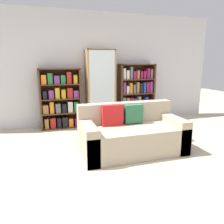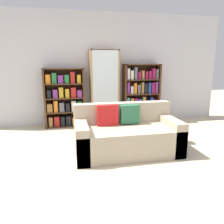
% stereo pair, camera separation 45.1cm
% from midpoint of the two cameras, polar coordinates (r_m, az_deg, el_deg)
% --- Properties ---
extents(ground_plane, '(16.00, 16.00, 0.00)m').
position_cam_midpoint_polar(ground_plane, '(3.36, 1.89, -14.05)').
color(ground_plane, beige).
extents(wall_back, '(6.43, 0.06, 2.70)m').
position_cam_midpoint_polar(wall_back, '(5.51, -7.19, 10.97)').
color(wall_back, silver).
rests_on(wall_back, ground).
extents(couch, '(1.75, 0.88, 0.82)m').
position_cam_midpoint_polar(couch, '(3.78, 1.61, -6.01)').
color(couch, tan).
rests_on(couch, ground).
extents(bookshelf_left, '(0.93, 0.32, 1.39)m').
position_cam_midpoint_polar(bookshelf_left, '(5.28, -15.71, 3.01)').
color(bookshelf_left, '#4C2D19').
rests_on(bookshelf_left, ground).
extents(display_cabinet, '(0.68, 0.36, 1.82)m').
position_cam_midpoint_polar(display_cabinet, '(5.35, -5.49, 6.18)').
color(display_cabinet, '#AD7F4C').
rests_on(display_cabinet, ground).
extents(bookshelf_right, '(0.93, 0.32, 1.48)m').
position_cam_midpoint_polar(bookshelf_right, '(5.67, 4.03, 4.53)').
color(bookshelf_right, '#4C2D19').
rests_on(bookshelf_right, ground).
extents(wine_bottle, '(0.09, 0.09, 0.34)m').
position_cam_midpoint_polar(wine_bottle, '(4.84, 3.57, -3.75)').
color(wine_bottle, '#192333').
rests_on(wine_bottle, ground).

